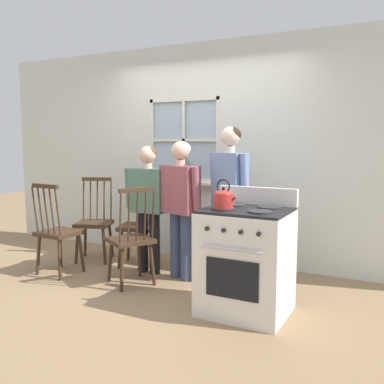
% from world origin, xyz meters
% --- Properties ---
extents(ground_plane, '(16.00, 16.00, 0.00)m').
position_xyz_m(ground_plane, '(0.00, 0.00, 0.00)').
color(ground_plane, '#937551').
extents(wall_back, '(6.40, 0.16, 2.70)m').
position_xyz_m(wall_back, '(0.01, 1.40, 1.34)').
color(wall_back, silver).
rests_on(wall_back, ground_plane).
extents(chair_by_window, '(0.51, 0.53, 1.04)m').
position_xyz_m(chair_by_window, '(-0.59, 0.77, 0.47)').
color(chair_by_window, '#3D2819').
rests_on(chair_by_window, ground_plane).
extents(chair_near_wall, '(0.54, 0.53, 1.04)m').
position_xyz_m(chair_near_wall, '(-1.22, 0.70, 0.47)').
color(chair_near_wall, '#3D2819').
rests_on(chair_near_wall, ground_plane).
extents(chair_center_cluster, '(0.56, 0.57, 1.04)m').
position_xyz_m(chair_center_cluster, '(-0.25, 0.14, 0.47)').
color(chair_center_cluster, '#3D2819').
rests_on(chair_center_cluster, ground_plane).
extents(chair_near_stove, '(0.44, 0.43, 1.04)m').
position_xyz_m(chair_near_stove, '(-1.20, 0.05, 0.47)').
color(chair_near_stove, '#3D2819').
rests_on(chair_near_stove, ground_plane).
extents(person_elderly_left, '(0.57, 0.22, 1.45)m').
position_xyz_m(person_elderly_left, '(-0.32, 0.57, 0.87)').
color(person_elderly_left, black).
rests_on(person_elderly_left, ground_plane).
extents(person_teen_center, '(0.57, 0.31, 1.50)m').
position_xyz_m(person_teen_center, '(0.11, 0.54, 0.90)').
color(person_teen_center, '#384766').
rests_on(person_teen_center, ground_plane).
extents(person_adult_right, '(0.50, 0.31, 1.65)m').
position_xyz_m(person_adult_right, '(0.63, 0.66, 0.99)').
color(person_adult_right, '#384766').
rests_on(person_adult_right, ground_plane).
extents(stove, '(0.73, 0.68, 1.08)m').
position_xyz_m(stove, '(1.07, -0.01, 0.47)').
color(stove, white).
rests_on(stove, ground_plane).
extents(kettle, '(0.21, 0.17, 0.25)m').
position_xyz_m(kettle, '(0.90, -0.14, 1.02)').
color(kettle, red).
rests_on(kettle, stove).
extents(potted_plant, '(0.12, 0.11, 0.31)m').
position_xyz_m(potted_plant, '(-0.20, 1.31, 1.09)').
color(potted_plant, '#42474C').
rests_on(potted_plant, wall_back).
extents(handbag, '(0.23, 0.24, 0.31)m').
position_xyz_m(handbag, '(-0.37, 0.84, 0.87)').
color(handbag, maroon).
rests_on(handbag, chair_by_window).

